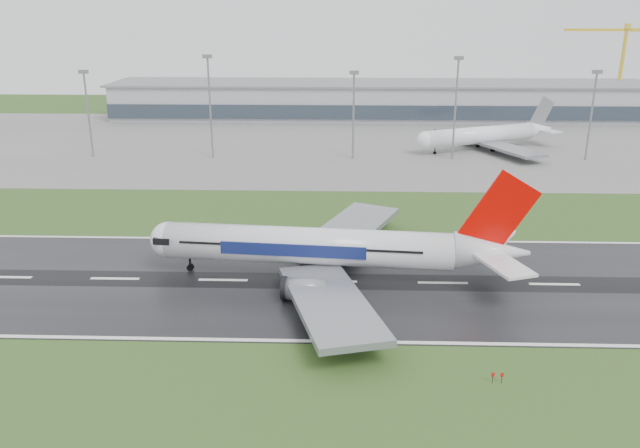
{
  "coord_description": "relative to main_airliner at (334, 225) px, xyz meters",
  "views": [
    {
      "loc": [
        -18.95,
        -104.73,
        46.97
      ],
      "look_at": [
        -22.63,
        12.0,
        7.0
      ],
      "focal_mm": 35.3,
      "sensor_mm": 36.0,
      "label": 1
    }
  ],
  "objects": [
    {
      "name": "parked_airliner",
      "position": [
        51.74,
        113.58,
        -1.8
      ],
      "size": [
        74.1,
        72.13,
        16.77
      ],
      "primitive_type": null,
      "rotation": [
        0.0,
        0.0,
        0.42
      ],
      "color": "white",
      "rests_on": "apron"
    },
    {
      "name": "ground",
      "position": [
        19.73,
        -1.83,
        -10.27
      ],
      "size": [
        520.0,
        520.0,
        0.0
      ],
      "primitive_type": "plane",
      "color": "#2A491A",
      "rests_on": "ground"
    },
    {
      "name": "tower_crane",
      "position": [
        131.69,
        198.17,
        10.25
      ],
      "size": [
        41.35,
        3.66,
        41.04
      ],
      "primitive_type": null,
      "rotation": [
        0.0,
        0.0,
        -0.03
      ],
      "color": "gold",
      "rests_on": "ground"
    },
    {
      "name": "floodmast_2",
      "position": [
        5.2,
        98.17,
        3.4
      ],
      "size": [
        0.64,
        0.64,
        27.33
      ],
      "primitive_type": "cylinder",
      "color": "gray",
      "rests_on": "ground"
    },
    {
      "name": "floodmast_4",
      "position": [
        81.5,
        98.17,
        3.61
      ],
      "size": [
        0.64,
        0.64,
        27.76
      ],
      "primitive_type": "cylinder",
      "color": "gray",
      "rests_on": "ground"
    },
    {
      "name": "main_airliner",
      "position": [
        0.0,
        0.0,
        0.0
      ],
      "size": [
        74.56,
        71.59,
        20.33
      ],
      "primitive_type": null,
      "rotation": [
        0.0,
        0.0,
        -0.09
      ],
      "color": "silver",
      "rests_on": "runway"
    },
    {
      "name": "apron",
      "position": [
        19.73,
        123.17,
        -10.23
      ],
      "size": [
        400.0,
        130.0,
        0.08
      ],
      "primitive_type": "cube",
      "color": "slate",
      "rests_on": "ground"
    },
    {
      "name": "terminal",
      "position": [
        19.73,
        183.17,
        -2.77
      ],
      "size": [
        240.0,
        36.0,
        15.0
      ],
      "primitive_type": "cube",
      "color": "#94969F",
      "rests_on": "ground"
    },
    {
      "name": "runway",
      "position": [
        19.73,
        -1.83,
        -10.22
      ],
      "size": [
        400.0,
        45.0,
        0.1
      ],
      "primitive_type": "cube",
      "color": "black",
      "rests_on": "ground"
    },
    {
      "name": "floodmast_1",
      "position": [
        -41.5,
        98.17,
        5.83
      ],
      "size": [
        0.64,
        0.64,
        32.2
      ],
      "primitive_type": "cylinder",
      "color": "gray",
      "rests_on": "ground"
    },
    {
      "name": "floodmast_3",
      "position": [
        37.96,
        98.17,
        5.67
      ],
      "size": [
        0.64,
        0.64,
        31.88
      ],
      "primitive_type": "cylinder",
      "color": "gray",
      "rests_on": "ground"
    },
    {
      "name": "floodmast_0",
      "position": [
        -81.97,
        98.17,
        3.39
      ],
      "size": [
        0.64,
        0.64,
        27.32
      ],
      "primitive_type": "cylinder",
      "color": "gray",
      "rests_on": "ground"
    }
  ]
}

